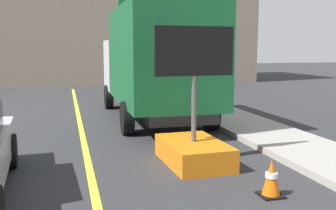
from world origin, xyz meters
TOP-DOWN VIEW (x-y plane):
  - arrow_board_trailer at (2.04, 8.40)m, footprint 1.60×1.84m
  - box_truck at (2.37, 13.33)m, footprint 2.69×7.45m
  - highway_guide_sign at (4.20, 21.03)m, footprint 2.78×0.32m
  - far_building_block at (2.68, 29.92)m, footprint 19.58×8.55m
  - traffic_cone_mid_lane at (2.64, 6.44)m, footprint 0.36×0.36m

SIDE VIEW (x-z plane):
  - traffic_cone_mid_lane at x=2.64m, z-range -0.01..0.58m
  - arrow_board_trailer at x=2.04m, z-range -0.87..1.83m
  - box_truck at x=2.37m, z-range 0.13..3.60m
  - highway_guide_sign at x=4.20m, z-range 0.92..5.92m
  - far_building_block at x=2.68m, z-range 0.00..9.58m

